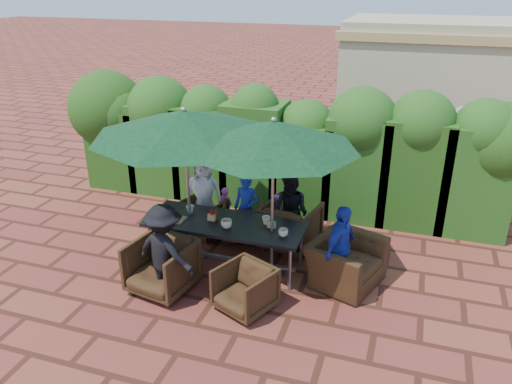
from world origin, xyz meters
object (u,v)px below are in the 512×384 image
(chair_far_left, at_px, (203,215))
(chair_end_right, at_px, (346,255))
(chair_far_right, at_px, (291,224))
(chair_near_left, at_px, (161,264))
(umbrella_right, at_px, (273,135))
(chair_near_right, at_px, (245,287))
(dining_table, at_px, (225,226))
(chair_far_mid, at_px, (243,219))
(umbrella_left, at_px, (184,124))

(chair_far_left, xyz_separation_m, chair_end_right, (2.60, -0.77, 0.10))
(chair_far_right, relative_size, chair_near_left, 1.02)
(umbrella_right, xyz_separation_m, chair_end_right, (1.08, 0.16, -1.76))
(chair_near_left, bearing_deg, chair_far_left, 104.83)
(chair_far_left, relative_size, chair_near_right, 0.99)
(dining_table, bearing_deg, chair_far_left, 131.29)
(chair_near_left, bearing_deg, chair_near_right, 7.48)
(chair_far_left, bearing_deg, chair_end_right, 179.39)
(chair_near_right, bearing_deg, dining_table, 147.66)
(chair_far_left, distance_m, chair_near_left, 1.79)
(chair_far_right, xyz_separation_m, chair_end_right, (1.02, -0.75, 0.02))
(dining_table, relative_size, umbrella_right, 0.99)
(chair_far_mid, xyz_separation_m, chair_near_right, (0.69, -1.89, -0.00))
(umbrella_left, relative_size, chair_near_left, 3.26)
(umbrella_left, relative_size, umbrella_right, 1.12)
(dining_table, xyz_separation_m, chair_end_right, (1.83, 0.11, -0.22))
(umbrella_left, height_order, chair_far_left, umbrella_left)
(dining_table, distance_m, chair_near_right, 1.22)
(chair_far_right, distance_m, chair_near_left, 2.28)
(chair_far_right, height_order, chair_near_right, chair_far_right)
(umbrella_right, distance_m, chair_far_left, 2.58)
(chair_near_right, distance_m, chair_end_right, 1.60)
(chair_near_right, bearing_deg, chair_far_mid, 133.97)
(umbrella_left, distance_m, chair_near_right, 2.49)
(chair_far_left, xyz_separation_m, chair_far_right, (1.58, -0.01, 0.09))
(chair_near_left, bearing_deg, chair_far_right, 61.32)
(umbrella_right, xyz_separation_m, chair_far_right, (0.05, 0.91, -1.78))
(dining_table, distance_m, chair_near_left, 1.13)
(chair_far_right, xyz_separation_m, chair_near_right, (-0.15, -1.83, -0.08))
(umbrella_left, relative_size, chair_far_left, 3.96)
(dining_table, distance_m, umbrella_left, 1.66)
(umbrella_right, distance_m, chair_end_right, 2.07)
(umbrella_right, distance_m, chair_far_right, 2.00)
(chair_far_mid, distance_m, chair_end_right, 2.04)
(chair_end_right, bearing_deg, chair_near_left, 132.02)
(umbrella_left, distance_m, chair_far_mid, 2.13)
(chair_end_right, bearing_deg, chair_far_left, 93.06)
(dining_table, relative_size, chair_far_mid, 3.45)
(chair_far_mid, xyz_separation_m, chair_end_right, (1.87, -0.81, 0.10))
(chair_far_left, height_order, chair_far_right, chair_far_right)
(chair_far_mid, relative_size, chair_far_right, 0.81)
(chair_far_right, relative_size, chair_near_right, 1.24)
(umbrella_right, bearing_deg, chair_end_right, 8.31)
(chair_far_mid, height_order, chair_end_right, chair_end_right)
(dining_table, xyz_separation_m, chair_near_right, (0.65, -0.97, -0.33))
(chair_near_right, relative_size, chair_end_right, 0.68)
(umbrella_left, height_order, chair_near_right, umbrella_left)
(umbrella_left, height_order, chair_near_left, umbrella_left)
(umbrella_left, height_order, umbrella_right, same)
(dining_table, distance_m, chair_far_mid, 0.97)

